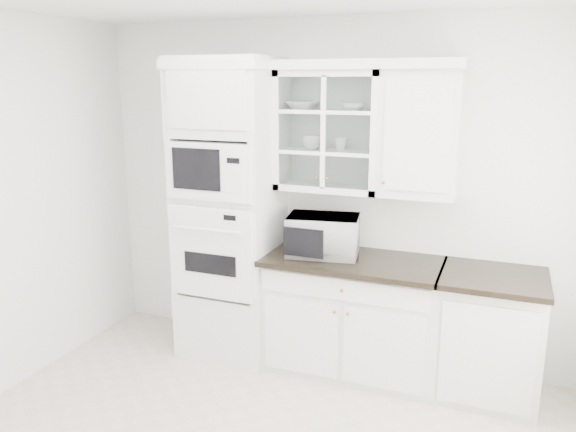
% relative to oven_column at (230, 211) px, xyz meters
% --- Properties ---
extents(room_shell, '(4.00, 3.50, 2.70)m').
position_rel_oven_column_xyz_m(room_shell, '(0.75, -0.99, 0.58)').
color(room_shell, white).
rests_on(room_shell, ground).
extents(oven_column, '(0.76, 0.68, 2.40)m').
position_rel_oven_column_xyz_m(oven_column, '(0.00, 0.00, 0.00)').
color(oven_column, silver).
rests_on(oven_column, ground).
extents(base_cabinet_run, '(1.32, 0.67, 0.92)m').
position_rel_oven_column_xyz_m(base_cabinet_run, '(1.03, 0.03, -0.74)').
color(base_cabinet_run, silver).
rests_on(base_cabinet_run, ground).
extents(extra_base_cabinet, '(0.72, 0.67, 0.92)m').
position_rel_oven_column_xyz_m(extra_base_cabinet, '(2.03, 0.03, -0.74)').
color(extra_base_cabinet, silver).
rests_on(extra_base_cabinet, ground).
extents(upper_cabinet_glass, '(0.80, 0.33, 0.90)m').
position_rel_oven_column_xyz_m(upper_cabinet_glass, '(0.78, 0.17, 0.65)').
color(upper_cabinet_glass, silver).
rests_on(upper_cabinet_glass, room_shell).
extents(upper_cabinet_solid, '(0.55, 0.33, 0.90)m').
position_rel_oven_column_xyz_m(upper_cabinet_solid, '(1.46, 0.17, 0.65)').
color(upper_cabinet_solid, silver).
rests_on(upper_cabinet_solid, room_shell).
extents(crown_molding, '(2.14, 0.38, 0.07)m').
position_rel_oven_column_xyz_m(crown_molding, '(0.68, 0.14, 1.14)').
color(crown_molding, white).
rests_on(crown_molding, room_shell).
extents(countertop_microwave, '(0.60, 0.52, 0.31)m').
position_rel_oven_column_xyz_m(countertop_microwave, '(0.79, 0.03, -0.13)').
color(countertop_microwave, white).
rests_on(countertop_microwave, base_cabinet_run).
extents(bowl_a, '(0.25, 0.25, 0.06)m').
position_rel_oven_column_xyz_m(bowl_a, '(0.56, 0.17, 0.84)').
color(bowl_a, white).
rests_on(bowl_a, upper_cabinet_glass).
extents(bowl_b, '(0.19, 0.19, 0.05)m').
position_rel_oven_column_xyz_m(bowl_b, '(0.95, 0.16, 0.84)').
color(bowl_b, white).
rests_on(bowl_b, upper_cabinet_glass).
extents(cup_a, '(0.14, 0.14, 0.11)m').
position_rel_oven_column_xyz_m(cup_a, '(0.65, 0.15, 0.56)').
color(cup_a, white).
rests_on(cup_a, upper_cabinet_glass).
extents(cup_b, '(0.13, 0.13, 0.10)m').
position_rel_oven_column_xyz_m(cup_b, '(0.86, 0.17, 0.56)').
color(cup_b, white).
rests_on(cup_b, upper_cabinet_glass).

